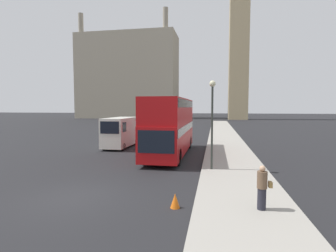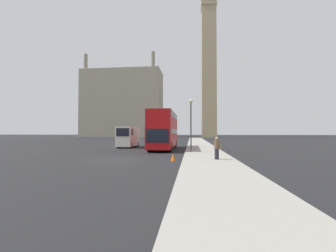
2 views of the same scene
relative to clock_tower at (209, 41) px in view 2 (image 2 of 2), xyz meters
name	(u,v)px [view 2 (image 2 of 2)]	position (x,y,z in m)	size (l,w,h in m)	color
ground_plane	(117,159)	(-12.45, -72.35, -38.11)	(300.00, 300.00, 0.00)	black
sidewalk_strip	(209,160)	(-5.57, -72.35, -38.04)	(3.77, 120.00, 0.15)	#9E998E
clock_tower	(209,41)	(0.00, 0.00, 0.00)	(6.00, 6.17, 74.33)	tan
building_block_distant	(123,104)	(-36.42, 5.27, -23.95)	(33.34, 13.53, 34.45)	#9E937F
red_double_decker_bus	(164,129)	(-10.12, -62.09, -35.66)	(2.56, 10.40, 4.40)	#A80F11
white_van	(128,136)	(-15.39, -59.16, -36.63)	(1.99, 5.13, 2.78)	silver
pedestrian	(217,148)	(-5.04, -72.74, -37.18)	(0.51, 0.35, 1.57)	#23232D
street_lamp	(191,117)	(-6.88, -66.94, -34.54)	(0.36, 0.36, 5.13)	#2D332D
traffic_cone	(173,157)	(-8.14, -72.77, -37.84)	(0.36, 0.36, 0.55)	orange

